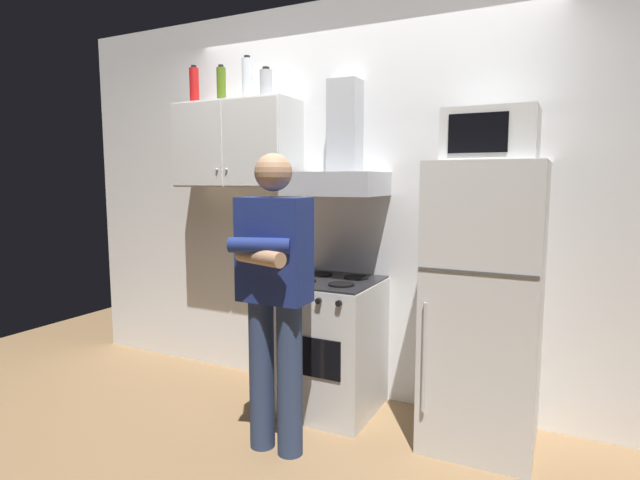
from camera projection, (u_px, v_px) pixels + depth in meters
ground_plane at (320, 426)px, 3.09m from camera, size 7.00×7.00×0.00m
back_wall_tiled at (359, 202)px, 3.46m from camera, size 4.80×0.10×2.70m
upper_cabinet at (237, 145)px, 3.59m from camera, size 0.90×0.37×0.60m
stove_oven at (330, 345)px, 3.28m from camera, size 0.60×0.62×0.87m
range_hood at (339, 165)px, 3.25m from camera, size 0.60×0.44×0.75m
refrigerator at (484, 306)px, 2.82m from camera, size 0.60×0.62×1.60m
microwave at (491, 135)px, 2.72m from camera, size 0.48×0.37×0.28m
person_standing at (274, 292)px, 2.71m from camera, size 0.38×0.33×1.64m
bottle_soda_red at (194, 86)px, 3.66m from camera, size 0.07×0.07×0.28m
bottle_olive_oil at (221, 85)px, 3.58m from camera, size 0.07×0.07×0.26m
bottle_vodka_clear at (247, 79)px, 3.49m from camera, size 0.08×0.08×0.30m
bottle_canister_steel at (266, 84)px, 3.43m from camera, size 0.09×0.09×0.21m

